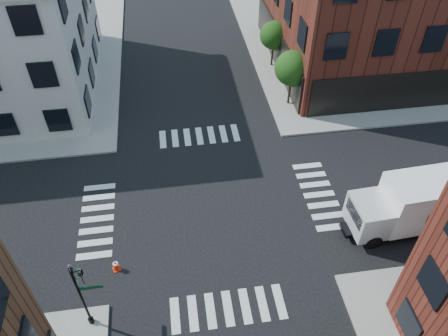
% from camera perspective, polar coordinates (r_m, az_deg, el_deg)
% --- Properties ---
extents(ground, '(120.00, 120.00, 0.00)m').
position_cam_1_polar(ground, '(27.41, -1.70, -5.03)').
color(ground, black).
rests_on(ground, ground).
extents(sidewalk_ne, '(30.00, 30.00, 0.15)m').
position_cam_1_polar(sidewalk_ne, '(49.65, 20.82, 16.47)').
color(sidewalk_ne, gray).
rests_on(sidewalk_ne, ground).
extents(tree_near, '(2.69, 2.69, 4.49)m').
position_cam_1_polar(tree_near, '(34.29, 8.97, 12.55)').
color(tree_near, black).
rests_on(tree_near, ground).
extents(tree_far, '(2.43, 2.43, 4.07)m').
position_cam_1_polar(tree_far, '(39.47, 6.61, 16.68)').
color(tree_far, black).
rests_on(tree_far, ground).
extents(signal_pole, '(1.29, 1.24, 4.60)m').
position_cam_1_polar(signal_pole, '(21.60, -18.13, -14.92)').
color(signal_pole, black).
rests_on(signal_pole, ground).
extents(box_truck, '(8.17, 2.83, 3.65)m').
position_cam_1_polar(box_truck, '(27.46, 24.35, -4.21)').
color(box_truck, white).
rests_on(box_truck, ground).
extents(traffic_cone, '(0.54, 0.54, 0.76)m').
position_cam_1_polar(traffic_cone, '(25.02, -13.97, -12.22)').
color(traffic_cone, red).
rests_on(traffic_cone, ground).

